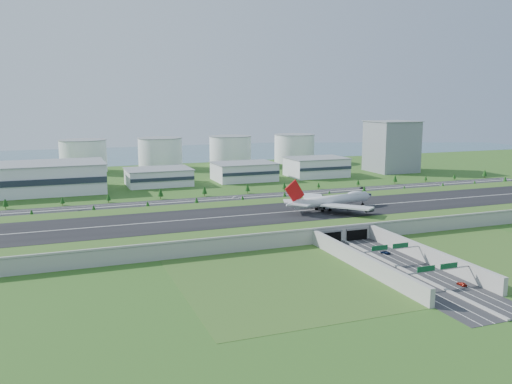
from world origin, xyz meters
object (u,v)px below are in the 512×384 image
object	(u,v)px
car_3	(462,284)
car_6	(441,186)
car_4	(80,211)
car_5	(362,188)
car_1	(414,286)
car_7	(235,197)
office_tower	(391,147)
boeing_747	(331,200)
car_2	(385,252)
fuel_tank_a	(83,156)
car_0	(362,260)

from	to	relation	value
car_3	car_6	xyz separation A→B (m)	(170.23, 220.21, 0.00)
car_4	car_5	size ratio (longest dim) A/B	1.05
car_1	car_7	xyz separation A→B (m)	(-4.01, 229.10, 0.01)
car_4	car_6	xyz separation A→B (m)	(317.06, 0.95, -0.11)
car_6	car_7	bearing A→B (deg)	71.87
office_tower	car_4	xyz separation A→B (m)	(-336.07, -108.97, -26.53)
car_3	boeing_747	bearing A→B (deg)	-94.83
car_1	car_4	size ratio (longest dim) A/B	0.86
car_1	car_5	distance (m)	259.22
boeing_747	car_4	bearing A→B (deg)	139.56
car_2	car_7	distance (m)	182.11
car_5	car_7	world-z (taller)	car_5
fuel_tank_a	car_1	bearing A→B (deg)	-75.95
boeing_747	car_7	size ratio (longest dim) A/B	14.52
fuel_tank_a	car_4	world-z (taller)	fuel_tank_a
car_4	car_7	xyz separation A→B (m)	(121.72, 14.81, -0.13)
car_0	car_7	bearing A→B (deg)	104.59
car_3	car_7	size ratio (longest dim) A/B	1.03
office_tower	car_3	size ratio (longest dim) A/B	10.76
fuel_tank_a	car_0	distance (m)	411.77
car_6	car_7	xyz separation A→B (m)	(-195.34, 13.86, -0.02)
car_6	car_4	bearing A→B (deg)	76.10
car_3	car_7	world-z (taller)	car_3
car_1	car_3	world-z (taller)	car_3
fuel_tank_a	car_2	xyz separation A→B (m)	(127.74, -389.92, -16.62)
boeing_747	car_6	bearing A→B (deg)	18.60
fuel_tank_a	car_2	distance (m)	410.65
car_3	car_0	bearing A→B (deg)	-67.22
car_1	car_7	bearing A→B (deg)	76.23
car_2	boeing_747	bearing A→B (deg)	-118.81
fuel_tank_a	car_0	xyz separation A→B (m)	(109.33, -396.64, -16.70)
car_0	car_1	distance (m)	41.62
office_tower	car_7	size ratio (longest dim) A/B	11.10
boeing_747	car_5	distance (m)	139.46
car_4	office_tower	bearing A→B (deg)	-84.18
car_5	car_2	bearing A→B (deg)	-43.03
car_2	car_4	bearing A→B (deg)	-70.73
car_0	car_7	size ratio (longest dim) A/B	0.80
boeing_747	car_5	size ratio (longest dim) A/B	15.04
fuel_tank_a	office_tower	bearing A→B (deg)	-19.77
car_2	car_6	distance (m)	240.56
office_tower	car_5	xyz separation A→B (m)	(-93.25, -91.99, -26.59)
office_tower	car_6	distance (m)	112.87
car_2	car_5	world-z (taller)	car_5
car_3	car_4	distance (m)	263.89
office_tower	boeing_747	xyz separation A→B (m)	(-182.62, -198.20, -13.16)
fuel_tank_a	car_4	distance (m)	225.15
car_0	car_3	xyz separation A→B (m)	(21.43, -46.59, 0.07)
car_3	office_tower	bearing A→B (deg)	-121.88
car_4	car_5	distance (m)	243.42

